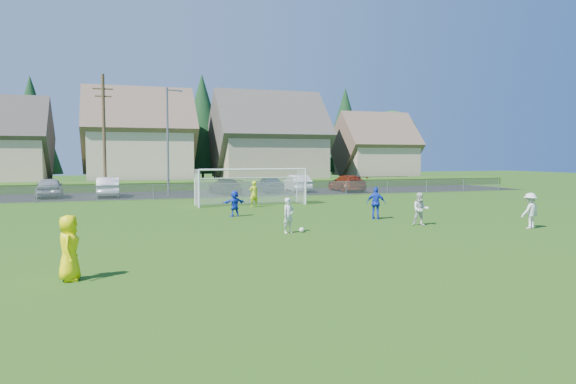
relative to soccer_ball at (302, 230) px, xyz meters
name	(u,v)px	position (x,y,z in m)	size (l,w,h in m)	color
ground	(354,241)	(1.11, -2.88, -0.11)	(160.00, 160.00, 0.00)	#193D0C
asphalt_lot	(218,193)	(1.11, 24.62, -0.10)	(60.00, 60.00, 0.00)	black
grass_embankment	(204,185)	(1.11, 32.12, 0.29)	(70.00, 6.00, 0.80)	#1E420F
soccer_ball	(302,230)	(0.00, 0.00, 0.00)	(0.22, 0.22, 0.22)	white
referee	(69,248)	(-8.83, -6.17, 0.77)	(0.86, 0.56, 1.75)	#FAEB05
player_white_a	(288,215)	(-0.61, 0.01, 0.65)	(0.55, 0.36, 1.52)	silver
player_white_b	(420,209)	(6.14, 0.29, 0.67)	(0.76, 0.59, 1.57)	silver
player_white_c	(530,211)	(10.30, -2.22, 0.71)	(1.06, 0.61, 1.64)	silver
player_blue_a	(376,203)	(5.33, 3.18, 0.74)	(0.99, 0.41, 1.70)	#1636CF
player_blue_b	(235,203)	(-1.44, 6.77, 0.61)	(1.33, 0.42, 1.43)	#1636CF
goalkeeper	(254,194)	(0.93, 11.57, 0.75)	(0.62, 0.41, 1.71)	#D1E21A
car_a	(50,187)	(-12.62, 24.32, 0.71)	(1.93, 4.79, 1.63)	gray
car_b	(108,187)	(-8.16, 23.73, 0.69)	(1.70, 4.86, 1.60)	white
car_d	(225,186)	(1.52, 23.57, 0.57)	(1.89, 4.66, 1.35)	black
car_e	(269,185)	(5.67, 24.05, 0.63)	(1.76, 4.37, 1.49)	#131A42
car_f	(297,183)	(8.58, 24.56, 0.68)	(1.67, 4.78, 1.58)	silver
car_g	(347,183)	(13.21, 23.44, 0.66)	(2.17, 5.33, 1.55)	maroon
soccer_goal	(250,181)	(1.11, 13.17, 1.52)	(7.42, 1.90, 2.50)	white
chainlink_fence	(231,190)	(1.11, 19.12, 0.52)	(52.06, 0.06, 1.20)	gray
streetlight	(168,138)	(-3.34, 23.12, 4.73)	(1.38, 0.18, 9.00)	slate
utility_pole	(104,134)	(-8.39, 24.12, 5.04)	(1.60, 0.26, 10.00)	#473321
houses_row	(210,122)	(3.08, 39.59, 7.22)	(53.90, 11.45, 13.27)	tan
tree_row	(194,128)	(2.15, 45.86, 6.80)	(65.98, 12.36, 13.80)	#382616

